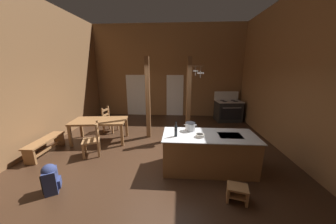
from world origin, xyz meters
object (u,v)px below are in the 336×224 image
object	(u,v)px
kitchen_island	(208,152)
backpack	(50,177)
stockpot_on_counter	(190,127)
bottle_tall_on_counter	(176,131)
mixing_bowl_on_counter	(200,135)
stove_range	(228,111)
ladderback_chair_by_post	(109,120)
bench_along_left_wall	(45,144)
ladderback_chair_near_window	(93,140)
dining_table	(99,123)
step_stool	(237,192)

from	to	relation	value
kitchen_island	backpack	xyz separation A→B (m)	(-3.21, -1.01, -0.13)
stockpot_on_counter	bottle_tall_on_counter	bearing A→B (deg)	-131.59
mixing_bowl_on_counter	bottle_tall_on_counter	bearing A→B (deg)	179.74
mixing_bowl_on_counter	kitchen_island	bearing A→B (deg)	30.07
stove_range	mixing_bowl_on_counter	size ratio (longest dim) A/B	6.87
ladderback_chair_by_post	stockpot_on_counter	world-z (taller)	stockpot_on_counter
stove_range	bottle_tall_on_counter	distance (m)	4.80
stove_range	bench_along_left_wall	bearing A→B (deg)	-149.34
kitchen_island	bench_along_left_wall	xyz separation A→B (m)	(-4.49, 0.45, -0.14)
stove_range	stockpot_on_counter	size ratio (longest dim) A/B	4.14
ladderback_chair_near_window	backpack	size ratio (longest dim) A/B	1.59
dining_table	ladderback_chair_near_window	bearing A→B (deg)	-76.71
dining_table	mixing_bowl_on_counter	distance (m)	3.45
bench_along_left_wall	step_stool	bearing A→B (deg)	-16.85
mixing_bowl_on_counter	bottle_tall_on_counter	world-z (taller)	bottle_tall_on_counter
stove_range	ladderback_chair_by_post	xyz separation A→B (m)	(-4.93, -1.70, -0.03)
stove_range	ladderback_chair_near_window	size ratio (longest dim) A/B	1.39
bench_along_left_wall	kitchen_island	bearing A→B (deg)	-5.77
ladderback_chair_by_post	bench_along_left_wall	size ratio (longest dim) A/B	0.75
kitchen_island	step_stool	xyz separation A→B (m)	(0.38, -1.02, -0.26)
kitchen_island	mixing_bowl_on_counter	world-z (taller)	mixing_bowl_on_counter
dining_table	stockpot_on_counter	bearing A→B (deg)	-21.81
step_stool	stove_range	bearing A→B (deg)	76.97
mixing_bowl_on_counter	bottle_tall_on_counter	distance (m)	0.55
ladderback_chair_near_window	bench_along_left_wall	bearing A→B (deg)	-178.60
bench_along_left_wall	backpack	bearing A→B (deg)	-48.83
kitchen_island	dining_table	distance (m)	3.61
backpack	mixing_bowl_on_counter	bearing A→B (deg)	16.34
step_stool	bottle_tall_on_counter	xyz separation A→B (m)	(-1.16, 0.88, 0.84)
bench_along_left_wall	stockpot_on_counter	size ratio (longest dim) A/B	3.99
stockpot_on_counter	step_stool	bearing A→B (deg)	-57.49
ladderback_chair_by_post	backpack	world-z (taller)	ladderback_chair_by_post
stove_range	dining_table	world-z (taller)	stove_range
backpack	bottle_tall_on_counter	distance (m)	2.67
dining_table	kitchen_island	bearing A→B (deg)	-22.97
step_stool	ladderback_chair_by_post	xyz separation A→B (m)	(-3.76, 3.35, 0.27)
step_stool	ladderback_chair_near_window	size ratio (longest dim) A/B	0.44
dining_table	ladderback_chair_by_post	bearing A→B (deg)	94.17
bench_along_left_wall	dining_table	bearing A→B (deg)	39.00
ladderback_chair_by_post	backpack	bearing A→B (deg)	-87.04
stove_range	backpack	xyz separation A→B (m)	(-4.75, -5.04, -0.17)
bottle_tall_on_counter	backpack	bearing A→B (deg)	-160.23
stockpot_on_counter	mixing_bowl_on_counter	size ratio (longest dim) A/B	1.66
kitchen_island	ladderback_chair_near_window	bearing A→B (deg)	171.05
stove_range	step_stool	world-z (taller)	stove_range
backpack	mixing_bowl_on_counter	distance (m)	3.15
backpack	mixing_bowl_on_counter	size ratio (longest dim) A/B	3.10
ladderback_chair_near_window	backpack	xyz separation A→B (m)	(-0.11, -1.50, -0.14)
ladderback_chair_near_window	bottle_tall_on_counter	size ratio (longest dim) A/B	2.78
ladderback_chair_near_window	stockpot_on_counter	world-z (taller)	stockpot_on_counter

